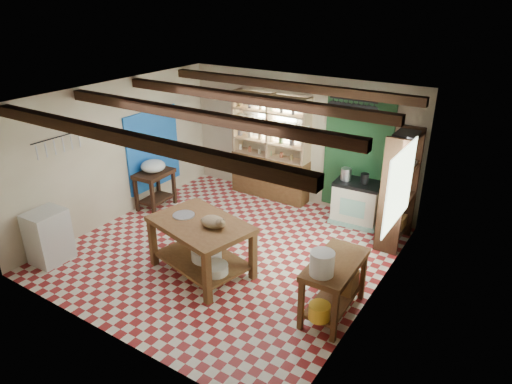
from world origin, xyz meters
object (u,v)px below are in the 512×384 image
Objects in this scene: stove at (357,203)px; right_counter at (334,288)px; cat at (213,222)px; prep_table at (155,190)px; work_table at (202,247)px; white_cabinet at (48,237)px.

stove reaches higher than right_counter.
prep_table is at bearing 155.69° from cat.
work_table is 1.80× the size of stove.
work_table is at bearing -33.90° from prep_table.
work_table is 2.51m from white_cabinet.
white_cabinet is at bearing -141.05° from work_table.
work_table reaches higher than right_counter.
right_counter is 3.02× the size of cat.
stove is at bearing 19.31° from prep_table.
cat is (0.25, -0.01, 0.52)m from work_table.
white_cabinet is 2.32× the size of cat.
white_cabinet is at bearing -137.05° from stove.
work_table is 1.98× the size of prep_table.
prep_table is 2.05× the size of cat.
prep_table is 0.68× the size of right_counter.
work_table is 4.04× the size of cat.
cat reaches higher than right_counter.
work_table is at bearing -178.69° from cat.
prep_table is 4.52m from right_counter.
stove is 3.14m from cat.
white_cabinet is 4.58m from right_counter.
work_table reaches higher than stove.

